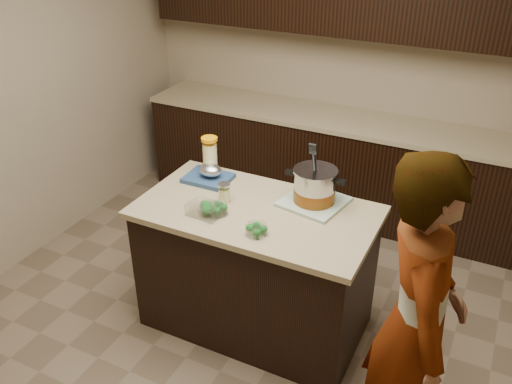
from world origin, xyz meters
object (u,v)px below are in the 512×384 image
Objects in this scene: lemonade_pitcher at (210,157)px; person at (416,324)px; island at (256,268)px; stock_pot at (315,188)px.

lemonade_pitcher is 1.78m from person.
person is at bearing -26.43° from island.
island is 3.80× the size of stock_pot.
island is at bearing -145.25° from stock_pot.
island is at bearing 46.39° from person.
lemonade_pitcher is 0.15× the size of person.
island is 1.28m from person.
person is (1.57, -0.83, -0.16)m from lemonade_pitcher.
person reaches higher than stock_pot.
person is at bearing -27.77° from lemonade_pitcher.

